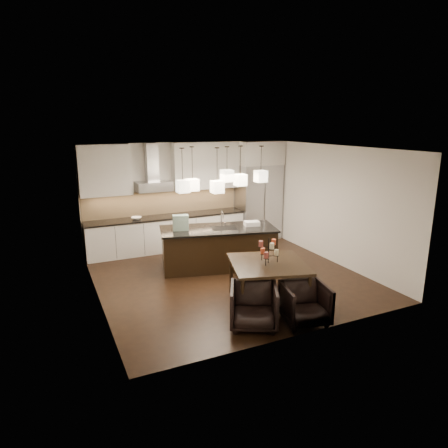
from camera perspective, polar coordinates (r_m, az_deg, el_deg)
name	(u,v)px	position (r m, az deg, el deg)	size (l,w,h in m)	color
floor	(228,277)	(8.90, 0.54, -7.55)	(5.50, 5.50, 0.02)	black
ceiling	(228,147)	(8.28, 0.59, 10.89)	(5.50, 5.50, 0.02)	white
wall_back	(185,194)	(10.99, -5.63, 4.26)	(5.50, 0.02, 2.80)	silver
wall_front	(306,252)	(6.19, 11.61, -3.90)	(5.50, 0.02, 2.80)	silver
wall_left	(93,229)	(7.74, -18.23, -0.66)	(0.02, 5.50, 2.80)	silver
wall_right	(331,204)	(9.95, 15.10, 2.78)	(0.02, 5.50, 2.80)	silver
refrigerator	(258,202)	(11.56, 4.93, 3.14)	(1.20, 0.72, 2.15)	#B7B7BA
fridge_panel	(259,153)	(11.38, 5.08, 10.08)	(1.26, 0.72, 0.65)	silver
lower_cabinets	(168,234)	(10.70, -8.07, -1.35)	(4.21, 0.62, 0.88)	silver
countertop	(167,217)	(10.59, -8.16, 1.04)	(4.21, 0.66, 0.04)	black
backsplash	(163,202)	(10.80, -8.69, 3.10)	(4.21, 0.02, 0.63)	tan
upper_cab_left	(105,170)	(10.20, -16.68, 7.36)	(1.25, 0.35, 1.25)	silver
upper_cab_right	(206,166)	(10.89, -2.62, 8.35)	(1.86, 0.35, 1.25)	silver
hood_canopy	(154,186)	(10.40, -9.99, 5.34)	(0.90, 0.52, 0.24)	#B7B7BA
hood_chimney	(152,162)	(10.43, -10.29, 8.67)	(0.30, 0.28, 0.96)	#B7B7BA
fruit_bowl	(136,218)	(10.34, -12.40, 0.82)	(0.26, 0.26, 0.06)	silver
island_body	(218,248)	(9.32, -0.82, -3.51)	(2.56, 1.02, 0.90)	black
island_top	(218,229)	(9.19, -0.83, -0.71)	(2.64, 1.11, 0.04)	black
faucet	(222,219)	(9.25, -0.33, 0.77)	(0.10, 0.25, 0.39)	silver
tote_bag	(181,223)	(9.02, -6.22, 0.20)	(0.35, 0.18, 0.35)	#245A38
food_container	(252,223)	(9.42, 3.99, 0.09)	(0.35, 0.25, 0.10)	silver
dining_table	(268,283)	(7.54, 6.25, -8.40)	(1.34, 1.34, 0.81)	black
candelabra	(269,250)	(7.32, 6.39, -3.77)	(0.39, 0.39, 0.47)	black
candle_a	(276,252)	(7.37, 7.51, -4.04)	(0.08, 0.08, 0.11)	beige
candle_b	(263,251)	(7.43, 5.56, -3.83)	(0.08, 0.08, 0.11)	#E1512C
candle_c	(266,255)	(7.20, 6.05, -4.46)	(0.08, 0.08, 0.11)	#983F37
candle_d	(274,242)	(7.40, 7.11, -2.56)	(0.08, 0.08, 0.11)	#E1512C
candle_e	(261,244)	(7.27, 5.30, -2.83)	(0.08, 0.08, 0.11)	#983F37
candle_f	(272,246)	(7.16, 6.86, -3.14)	(0.08, 0.08, 0.11)	beige
armchair_left	(254,306)	(6.75, 4.26, -11.59)	(0.77, 0.79, 0.72)	black
armchair_right	(305,303)	(6.99, 11.49, -11.07)	(0.73, 0.75, 0.68)	black
pendant_a	(183,186)	(8.48, -5.91, 5.37)	(0.24, 0.24, 0.26)	white
pendant_b	(193,185)	(8.93, -4.51, 5.60)	(0.24, 0.24, 0.26)	white
pendant_c	(227,176)	(8.89, 0.43, 6.90)	(0.24, 0.24, 0.26)	white
pendant_d	(240,180)	(9.20, 2.34, 6.31)	(0.24, 0.24, 0.26)	white
pendant_e	(261,176)	(9.20, 5.27, 6.81)	(0.24, 0.24, 0.26)	white
pendant_f	(217,187)	(8.56, -0.98, 5.33)	(0.24, 0.24, 0.26)	white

